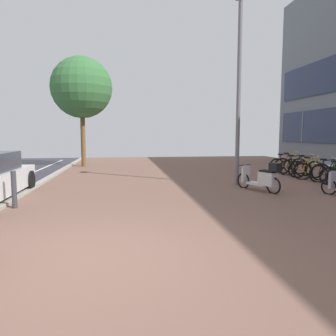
{
  "coord_description": "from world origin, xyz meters",
  "views": [
    {
      "loc": [
        0.55,
        -4.48,
        1.77
      ],
      "look_at": [
        1.64,
        3.17,
        0.94
      ],
      "focal_mm": 33.85,
      "sensor_mm": 36.0,
      "label": 1
    }
  ],
  "objects_px": {
    "bicycle_rack_05": "(328,173)",
    "bicycle_rack_10": "(284,165)",
    "bicycle_rack_06": "(311,171)",
    "bollard_far": "(14,190)",
    "bicycle_rack_08": "(295,168)",
    "bicycle_rack_07": "(306,169)",
    "scooter_near": "(263,178)",
    "lamp_post": "(239,81)",
    "bicycle_rack_09": "(291,166)",
    "street_tree": "(82,88)"
  },
  "relations": [
    {
      "from": "bicycle_rack_05",
      "to": "bicycle_rack_10",
      "type": "bearing_deg",
      "value": 89.3
    },
    {
      "from": "bicycle_rack_06",
      "to": "bollard_far",
      "type": "relative_size",
      "value": 1.35
    },
    {
      "from": "bicycle_rack_08",
      "to": "bicycle_rack_10",
      "type": "xyz_separation_m",
      "value": [
        0.21,
        1.32,
        -0.01
      ]
    },
    {
      "from": "bicycle_rack_05",
      "to": "bicycle_rack_10",
      "type": "distance_m",
      "value": 3.29
    },
    {
      "from": "bicycle_rack_06",
      "to": "bicycle_rack_07",
      "type": "xyz_separation_m",
      "value": [
        0.17,
        0.66,
        0.01
      ]
    },
    {
      "from": "bicycle_rack_08",
      "to": "scooter_near",
      "type": "distance_m",
      "value": 4.54
    },
    {
      "from": "bicycle_rack_05",
      "to": "bicycle_rack_08",
      "type": "bearing_deg",
      "value": 94.85
    },
    {
      "from": "bicycle_rack_06",
      "to": "bicycle_rack_08",
      "type": "height_order",
      "value": "bicycle_rack_06"
    },
    {
      "from": "bicycle_rack_08",
      "to": "scooter_near",
      "type": "height_order",
      "value": "bicycle_rack_08"
    },
    {
      "from": "scooter_near",
      "to": "bicycle_rack_07",
      "type": "bearing_deg",
      "value": 41.49
    },
    {
      "from": "bicycle_rack_10",
      "to": "lamp_post",
      "type": "xyz_separation_m",
      "value": [
        -3.54,
        -3.31,
        3.22
      ]
    },
    {
      "from": "scooter_near",
      "to": "bicycle_rack_05",
      "type": "bearing_deg",
      "value": 24.3
    },
    {
      "from": "bicycle_rack_07",
      "to": "scooter_near",
      "type": "bearing_deg",
      "value": -138.51
    },
    {
      "from": "bicycle_rack_09",
      "to": "lamp_post",
      "type": "height_order",
      "value": "lamp_post"
    },
    {
      "from": "bicycle_rack_07",
      "to": "street_tree",
      "type": "distance_m",
      "value": 11.91
    },
    {
      "from": "bicycle_rack_05",
      "to": "bicycle_rack_10",
      "type": "height_order",
      "value": "bicycle_rack_05"
    },
    {
      "from": "bicycle_rack_05",
      "to": "bollard_far",
      "type": "height_order",
      "value": "bicycle_rack_05"
    },
    {
      "from": "lamp_post",
      "to": "bollard_far",
      "type": "height_order",
      "value": "lamp_post"
    },
    {
      "from": "bicycle_rack_05",
      "to": "bicycle_rack_06",
      "type": "relative_size",
      "value": 1.06
    },
    {
      "from": "bicycle_rack_07",
      "to": "bicycle_rack_08",
      "type": "bearing_deg",
      "value": 98.84
    },
    {
      "from": "bicycle_rack_07",
      "to": "bollard_far",
      "type": "height_order",
      "value": "bicycle_rack_07"
    },
    {
      "from": "lamp_post",
      "to": "street_tree",
      "type": "xyz_separation_m",
      "value": [
        -6.1,
        7.33,
        0.7
      ]
    },
    {
      "from": "bicycle_rack_06",
      "to": "street_tree",
      "type": "height_order",
      "value": "street_tree"
    },
    {
      "from": "street_tree",
      "to": "bollard_far",
      "type": "xyz_separation_m",
      "value": [
        -0.44,
        -9.96,
        -3.81
      ]
    },
    {
      "from": "bicycle_rack_05",
      "to": "bicycle_rack_09",
      "type": "height_order",
      "value": "bicycle_rack_09"
    },
    {
      "from": "bicycle_rack_09",
      "to": "scooter_near",
      "type": "height_order",
      "value": "bicycle_rack_09"
    },
    {
      "from": "scooter_near",
      "to": "lamp_post",
      "type": "relative_size",
      "value": 0.25
    },
    {
      "from": "bicycle_rack_09",
      "to": "bollard_far",
      "type": "height_order",
      "value": "bicycle_rack_09"
    },
    {
      "from": "bicycle_rack_07",
      "to": "scooter_near",
      "type": "xyz_separation_m",
      "value": [
        -3.11,
        -2.75,
        0.08
      ]
    },
    {
      "from": "bollard_far",
      "to": "bicycle_rack_09",
      "type": "bearing_deg",
      "value": 27.78
    },
    {
      "from": "scooter_near",
      "to": "bollard_far",
      "type": "bearing_deg",
      "value": -169.86
    },
    {
      "from": "street_tree",
      "to": "bollard_far",
      "type": "bearing_deg",
      "value": -92.54
    },
    {
      "from": "bicycle_rack_05",
      "to": "bollard_far",
      "type": "xyz_separation_m",
      "value": [
        -10.03,
        -2.66,
        0.11
      ]
    },
    {
      "from": "bicycle_rack_08",
      "to": "lamp_post",
      "type": "bearing_deg",
      "value": -149.06
    },
    {
      "from": "bicycle_rack_08",
      "to": "bicycle_rack_06",
      "type": "bearing_deg",
      "value": -92.73
    },
    {
      "from": "scooter_near",
      "to": "bollard_far",
      "type": "distance_m",
      "value": 6.97
    },
    {
      "from": "bicycle_rack_10",
      "to": "lamp_post",
      "type": "relative_size",
      "value": 0.19
    },
    {
      "from": "bicycle_rack_08",
      "to": "scooter_near",
      "type": "xyz_separation_m",
      "value": [
        -3.0,
        -3.4,
        0.09
      ]
    },
    {
      "from": "lamp_post",
      "to": "street_tree",
      "type": "bearing_deg",
      "value": 129.77
    },
    {
      "from": "bicycle_rack_07",
      "to": "lamp_post",
      "type": "bearing_deg",
      "value": -158.71
    },
    {
      "from": "bicycle_rack_05",
      "to": "bicycle_rack_09",
      "type": "distance_m",
      "value": 2.63
    },
    {
      "from": "bicycle_rack_08",
      "to": "street_tree",
      "type": "bearing_deg",
      "value": 150.51
    },
    {
      "from": "bicycle_rack_08",
      "to": "bicycle_rack_05",
      "type": "bearing_deg",
      "value": -85.15
    },
    {
      "from": "bicycle_rack_06",
      "to": "bicycle_rack_09",
      "type": "height_order",
      "value": "bicycle_rack_09"
    },
    {
      "from": "scooter_near",
      "to": "street_tree",
      "type": "bearing_deg",
      "value": 126.31
    },
    {
      "from": "bicycle_rack_06",
      "to": "bicycle_rack_08",
      "type": "xyz_separation_m",
      "value": [
        0.06,
        1.32,
        -0.0
      ]
    },
    {
      "from": "bicycle_rack_05",
      "to": "lamp_post",
      "type": "xyz_separation_m",
      "value": [
        -3.5,
        -0.02,
        3.22
      ]
    },
    {
      "from": "bicycle_rack_06",
      "to": "street_tree",
      "type": "distance_m",
      "value": 12.13
    },
    {
      "from": "bicycle_rack_06",
      "to": "bicycle_rack_10",
      "type": "bearing_deg",
      "value": 84.14
    },
    {
      "from": "bicycle_rack_10",
      "to": "street_tree",
      "type": "xyz_separation_m",
      "value": [
        -9.63,
        4.02,
        3.93
      ]
    }
  ]
}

